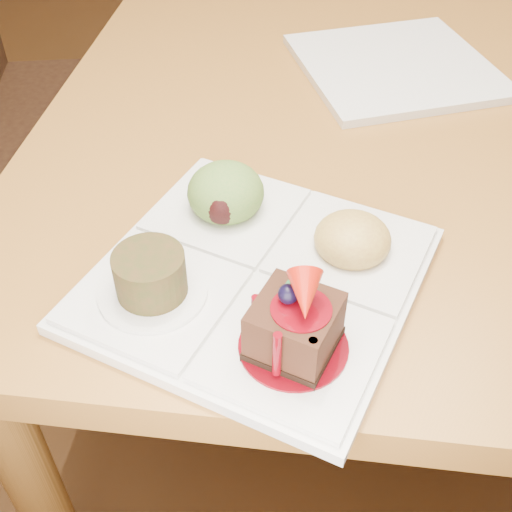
# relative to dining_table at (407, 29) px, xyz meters

# --- Properties ---
(ground) EXTENTS (6.00, 6.00, 0.00)m
(ground) POSITION_rel_dining_table_xyz_m (0.00, 0.00, -0.68)
(ground) COLOR brown
(dining_table) EXTENTS (1.00, 1.80, 0.75)m
(dining_table) POSITION_rel_dining_table_xyz_m (0.00, 0.00, 0.00)
(dining_table) COLOR #9B6428
(dining_table) RESTS_ON ground
(chair_left) EXTENTS (0.55, 0.55, 1.03)m
(chair_left) POSITION_rel_dining_table_xyz_m (-0.73, -0.09, -0.10)
(chair_left) COLOR #321E10
(chair_left) RESTS_ON ground
(sampler_plate) EXTENTS (0.36, 0.36, 0.11)m
(sampler_plate) POSITION_rel_dining_table_xyz_m (-0.19, -0.75, 0.09)
(sampler_plate) COLOR silver
(sampler_plate) RESTS_ON dining_table
(second_plate) EXTENTS (0.34, 0.34, 0.01)m
(second_plate) POSITION_rel_dining_table_xyz_m (-0.04, -0.30, 0.07)
(second_plate) COLOR silver
(second_plate) RESTS_ON dining_table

